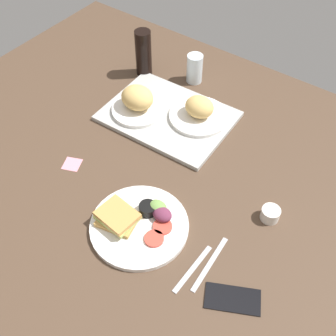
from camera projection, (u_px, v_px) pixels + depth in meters
The scene contains 12 objects.
ground_plane at pixel (158, 182), 135.59cm from camera, with size 190.00×150.00×3.00cm, color #4C3828.
serving_tray at pixel (168, 116), 153.05cm from camera, with size 45.00×33.00×1.60cm, color #B2B2AD.
bread_plate_near at pixel (138, 102), 151.04cm from camera, with size 19.18×19.18×9.70cm.
bread_plate_far at pixel (199, 111), 149.11cm from camera, with size 21.37×21.37×8.59cm.
plate_with_salad at pixel (138, 222), 121.61cm from camera, with size 28.89×28.89×5.40cm.
drinking_glass at pixel (195, 69), 163.75cm from camera, with size 6.26×6.26×11.62cm, color silver.
soda_bottle at pixel (143, 53), 164.28cm from camera, with size 6.40×6.40×18.90cm, color black.
espresso_cup at pixel (270, 214), 123.14cm from camera, with size 5.60×5.60×4.00cm, color silver.
fork at pixel (193, 269), 113.49cm from camera, with size 17.00×1.40×0.50cm, color #B7B7BC.
knife at pixel (210, 264), 114.46cm from camera, with size 19.00×1.40×0.50cm, color #B7B7BC.
cell_phone at pixel (233, 299), 107.77cm from camera, with size 14.40×7.20×0.80cm, color black.
sticky_note at pixel (72, 164), 138.61cm from camera, with size 5.60×5.60×0.12cm, color pink.
Camera 1 is at (52.78, -67.33, 103.85)cm, focal length 44.76 mm.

